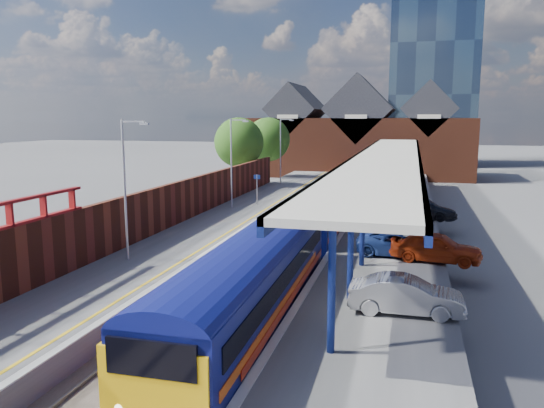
{
  "coord_description": "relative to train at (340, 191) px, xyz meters",
  "views": [
    {
      "loc": [
        7.17,
        -17.21,
        8.1
      ],
      "look_at": [
        -1.41,
        15.23,
        2.6
      ],
      "focal_mm": 35.0,
      "sensor_mm": 36.0,
      "label": 1
    }
  ],
  "objects": [
    {
      "name": "station_building",
      "position": [
        -1.49,
        31.94,
        3.33
      ],
      "size": [
        30.0,
        12.12,
        13.78
      ],
      "color": "#5F2A19",
      "rests_on": "ground"
    },
    {
      "name": "parked_car_silver",
      "position": [
        5.68,
        -24.11,
        -0.44
      ],
      "size": [
        4.15,
        1.48,
        1.36
      ],
      "primitive_type": "imported",
      "rotation": [
        0.0,
        0.0,
        1.58
      ],
      "color": "#9B9CA0",
      "rests_on": "right_platform"
    },
    {
      "name": "left_platform",
      "position": [
        -6.99,
        -6.06,
        -1.62
      ],
      "size": [
        5.0,
        76.0,
        1.0
      ],
      "primitive_type": "cube",
      "color": "#565659",
      "rests_on": "ground"
    },
    {
      "name": "ground",
      "position": [
        -1.49,
        3.94,
        -2.12
      ],
      "size": [
        240.0,
        240.0,
        0.0
      ],
      "primitive_type": "plane",
      "color": "#5B5B5E",
      "rests_on": "ground"
    },
    {
      "name": "right_platform",
      "position": [
        4.51,
        -6.06,
        -1.62
      ],
      "size": [
        6.0,
        76.0,
        1.0
      ],
      "primitive_type": "cube",
      "color": "#565659",
      "rests_on": "ground"
    },
    {
      "name": "parked_car_blue",
      "position": [
        5.26,
        -15.72,
        -0.5
      ],
      "size": [
        4.53,
        2.22,
        1.24
      ],
      "primitive_type": "imported",
      "rotation": [
        0.0,
        0.0,
        1.53
      ],
      "color": "navy",
      "rests_on": "right_platform"
    },
    {
      "name": "relay_cabinet",
      "position": [
        1.31,
        -29.94,
        -1.62
      ],
      "size": [
        0.99,
        1.1,
        1.0
      ],
      "primitive_type": "cube",
      "rotation": [
        0.0,
        0.0,
        -0.39
      ],
      "color": "#AAADB0",
      "rests_on": "ground"
    },
    {
      "name": "train",
      "position": [
        0.0,
        0.0,
        0.0
      ],
      "size": [
        2.98,
        65.93,
        3.45
      ],
      "color": "navy",
      "rests_on": "ground"
    },
    {
      "name": "lamp_post_b",
      "position": [
        -7.86,
        -20.06,
        2.87
      ],
      "size": [
        1.48,
        0.18,
        7.0
      ],
      "color": "#A5A8AA",
      "rests_on": "left_platform"
    },
    {
      "name": "coping_left",
      "position": [
        -4.64,
        -6.06,
        -1.1
      ],
      "size": [
        0.3,
        76.0,
        0.05
      ],
      "primitive_type": "cube",
      "color": "silver",
      "rests_on": "left_platform"
    },
    {
      "name": "glass_tower",
      "position": [
        8.51,
        53.94,
        18.08
      ],
      "size": [
        14.2,
        14.2,
        40.3
      ],
      "color": "#445974",
      "rests_on": "ground"
    },
    {
      "name": "ballast_bed",
      "position": [
        -1.49,
        -6.06,
        -2.09
      ],
      "size": [
        6.0,
        76.0,
        0.06
      ],
      "primitive_type": "cube",
      "color": "#473D33",
      "rests_on": "ground"
    },
    {
      "name": "platform_sign",
      "position": [
        -6.49,
        -2.06,
        0.57
      ],
      "size": [
        0.55,
        0.08,
        2.5
      ],
      "color": "#A5A8AA",
      "rests_on": "left_platform"
    },
    {
      "name": "lamp_post_c",
      "position": [
        -7.86,
        -4.06,
        2.87
      ],
      "size": [
        1.48,
        0.18,
        7.0
      ],
      "color": "#A5A8AA",
      "rests_on": "left_platform"
    },
    {
      "name": "rails",
      "position": [
        -1.49,
        -6.06,
        -2.0
      ],
      "size": [
        4.51,
        76.0,
        0.14
      ],
      "color": "slate",
      "rests_on": "ground"
    },
    {
      "name": "yellow_line",
      "position": [
        -5.24,
        -6.06,
        -1.12
      ],
      "size": [
        0.14,
        76.0,
        0.01
      ],
      "primitive_type": "cube",
      "color": "yellow",
      "rests_on": "left_platform"
    },
    {
      "name": "tree_near",
      "position": [
        -11.84,
        9.85,
        3.23
      ],
      "size": [
        5.2,
        5.2,
        8.1
      ],
      "color": "#382314",
      "rests_on": "ground"
    },
    {
      "name": "lamp_post_d",
      "position": [
        -7.86,
        11.94,
        2.87
      ],
      "size": [
        1.48,
        0.18,
        7.0
      ],
      "color": "#A5A8AA",
      "rests_on": "left_platform"
    },
    {
      "name": "brick_wall",
      "position": [
        -9.59,
        -12.52,
        0.33
      ],
      "size": [
        0.35,
        50.0,
        3.86
      ],
      "color": "#5F2A19",
      "rests_on": "left_platform"
    },
    {
      "name": "parked_car_red",
      "position": [
        7.01,
        -16.47,
        -0.37
      ],
      "size": [
        4.63,
        2.47,
        1.5
      ],
      "primitive_type": "imported",
      "rotation": [
        0.0,
        0.0,
        1.4
      ],
      "color": "#A92D0E",
      "rests_on": "right_platform"
    },
    {
      "name": "tree_far",
      "position": [
        -10.84,
        17.85,
        3.23
      ],
      "size": [
        5.2,
        5.2,
        8.1
      ],
      "color": "#382314",
      "rests_on": "ground"
    },
    {
      "name": "canopy",
      "position": [
        3.99,
        -4.11,
        3.13
      ],
      "size": [
        4.5,
        52.0,
        4.48
      ],
      "color": "navy",
      "rests_on": "right_platform"
    },
    {
      "name": "parked_car_dark",
      "position": [
        6.67,
        -4.64,
        -0.46
      ],
      "size": [
        4.94,
        3.38,
        1.33
      ],
      "primitive_type": "imported",
      "rotation": [
        0.0,
        0.0,
        1.2
      ],
      "color": "black",
      "rests_on": "right_platform"
    },
    {
      "name": "coping_right",
      "position": [
        1.66,
        -6.06,
        -1.1
      ],
      "size": [
        0.3,
        76.0,
        0.05
      ],
      "primitive_type": "cube",
      "color": "silver",
      "rests_on": "right_platform"
    }
  ]
}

